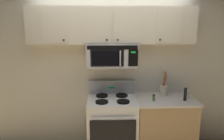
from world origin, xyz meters
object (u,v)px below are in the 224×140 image
object	(u,v)px
spice_jar	(154,98)
over_range_microwave	(112,55)
pepper_mill	(185,94)
salt_shaker	(188,95)
stove_range	(112,125)
utensil_crock_cream	(164,89)

from	to	relation	value
spice_jar	over_range_microwave	bearing A→B (deg)	160.91
over_range_microwave	pepper_mill	world-z (taller)	over_range_microwave
salt_shaker	spice_jar	distance (m)	0.57
stove_range	salt_shaker	world-z (taller)	stove_range
salt_shaker	spice_jar	bearing A→B (deg)	-170.15
stove_range	over_range_microwave	distance (m)	1.11
salt_shaker	pepper_mill	bearing A→B (deg)	-130.94
stove_range	salt_shaker	distance (m)	1.29
stove_range	spice_jar	distance (m)	0.80
stove_range	utensil_crock_cream	bearing A→B (deg)	10.04
over_range_microwave	utensil_crock_cream	size ratio (longest dim) A/B	1.87
pepper_mill	spice_jar	bearing A→B (deg)	179.89
over_range_microwave	pepper_mill	xyz separation A→B (m)	(1.11, -0.22, -0.58)
spice_jar	utensil_crock_cream	bearing A→B (deg)	49.13
stove_range	pepper_mill	world-z (taller)	stove_range
salt_shaker	pepper_mill	size ratio (longest dim) A/B	0.53
over_range_microwave	salt_shaker	xyz separation A→B (m)	(1.19, -0.12, -0.62)
pepper_mill	spice_jar	world-z (taller)	pepper_mill
stove_range	spice_jar	world-z (taller)	stove_range
pepper_mill	salt_shaker	bearing A→B (deg)	49.06
utensil_crock_cream	salt_shaker	size ratio (longest dim) A/B	3.90
stove_range	spice_jar	bearing A→B (deg)	-9.13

